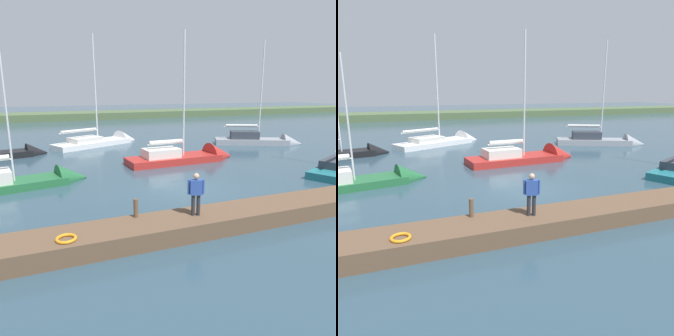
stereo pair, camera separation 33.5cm
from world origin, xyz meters
TOP-DOWN VIEW (x-y plane):
  - ground_plane at (0.00, 0.00)m, footprint 200.00×200.00m
  - far_shoreline at (0.00, -46.72)m, footprint 180.00×8.00m
  - dock_pier at (0.00, 4.90)m, footprint 27.07×1.80m
  - mooring_post_near at (4.06, 4.27)m, footprint 0.16×0.16m
  - life_ring_buoy at (6.59, 5.26)m, footprint 0.66×0.66m
  - sailboat_near_dock at (-3.44, -6.35)m, footprint 8.69×2.78m
  - sailboat_outer_mooring at (9.85, -12.80)m, footprint 7.77×3.22m
  - sailboat_far_right at (1.12, -16.47)m, footprint 9.25×6.08m
  - sailboat_mid_channel at (-13.24, -10.62)m, footprint 8.46×5.49m
  - sailboat_far_left at (7.79, -3.76)m, footprint 7.78×3.32m
  - person_on_dock at (1.95, 4.91)m, footprint 0.59×0.35m

SIDE VIEW (x-z plane):
  - ground_plane at x=0.00m, z-range 0.00..0.00m
  - far_shoreline at x=0.00m, z-range -1.20..1.20m
  - sailboat_far_right at x=1.12m, z-range -5.50..5.76m
  - sailboat_far_left at x=7.79m, z-range -3.78..4.13m
  - sailboat_outer_mooring at x=9.85m, z-range -4.15..4.54m
  - sailboat_mid_channel at x=-13.24m, z-range -5.11..5.52m
  - sailboat_near_dock at x=-3.44m, z-range -4.89..5.33m
  - dock_pier at x=0.00m, z-range 0.00..0.66m
  - life_ring_buoy at x=6.59m, z-range 0.66..0.76m
  - mooring_post_near at x=4.06m, z-range 0.66..1.36m
  - person_on_dock at x=1.95m, z-range 0.77..2.39m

